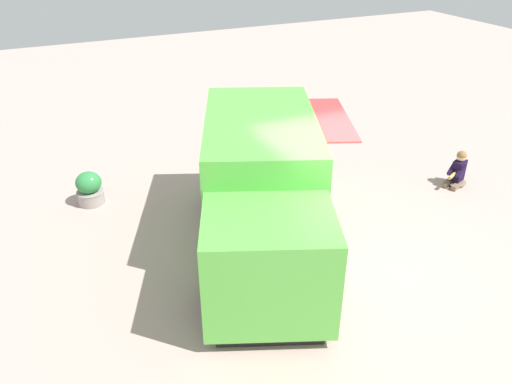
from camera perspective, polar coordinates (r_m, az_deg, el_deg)
ground_plane at (r=9.47m, az=9.44°, el=-7.22°), size 40.00×40.00×0.00m
food_truck at (r=9.04m, az=0.71°, el=-0.22°), size 4.06×5.50×2.35m
person_customer at (r=12.45m, az=22.10°, el=2.20°), size 0.80×0.60×0.85m
planter_flowering_near at (r=11.37m, az=-18.52°, el=0.38°), size 0.59×0.59×0.74m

